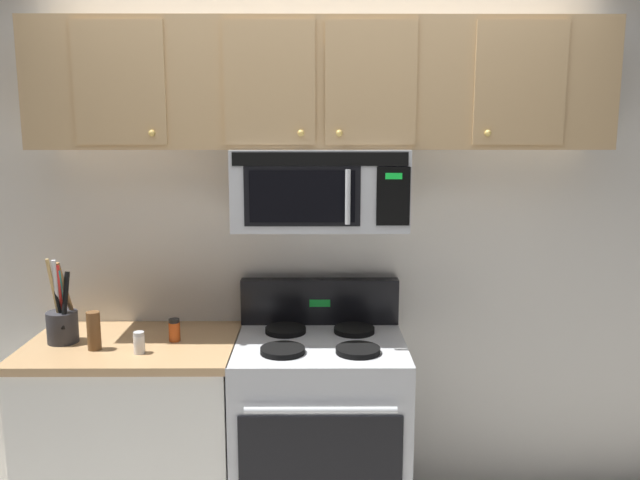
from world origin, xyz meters
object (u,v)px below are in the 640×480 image
at_px(stove_range, 320,432).
at_px(salt_shaker, 139,343).
at_px(pepper_mill, 94,331).
at_px(spice_jar, 174,330).
at_px(utensil_crock_charcoal, 62,321).
at_px(over_range_microwave, 320,188).

distance_m(stove_range, salt_shaker, 0.91).
bearing_deg(salt_shaker, pepper_mill, 166.93).
xyz_separation_m(stove_range, salt_shaker, (-0.77, -0.14, 0.48)).
bearing_deg(pepper_mill, spice_jar, 19.16).
bearing_deg(spice_jar, utensil_crock_charcoal, -178.13).
relative_size(salt_shaker, pepper_mill, 0.56).
xyz_separation_m(salt_shaker, spice_jar, (0.12, 0.16, 0.00)).
bearing_deg(salt_shaker, stove_range, 10.45).
height_order(over_range_microwave, pepper_mill, over_range_microwave).
height_order(stove_range, utensil_crock_charcoal, utensil_crock_charcoal).
bearing_deg(utensil_crock_charcoal, spice_jar, 1.87).
distance_m(salt_shaker, pepper_mill, 0.21).
relative_size(over_range_microwave, utensil_crock_charcoal, 1.97).
distance_m(utensil_crock_charcoal, spice_jar, 0.49).
bearing_deg(over_range_microwave, utensil_crock_charcoal, -174.26).
distance_m(over_range_microwave, spice_jar, 0.91).
bearing_deg(over_range_microwave, spice_jar, -171.36).
xyz_separation_m(over_range_microwave, pepper_mill, (-0.97, -0.21, -0.59)).
bearing_deg(salt_shaker, over_range_microwave, 18.60).
height_order(over_range_microwave, utensil_crock_charcoal, over_range_microwave).
bearing_deg(spice_jar, pepper_mill, -160.84).
bearing_deg(stove_range, pepper_mill, -174.49).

